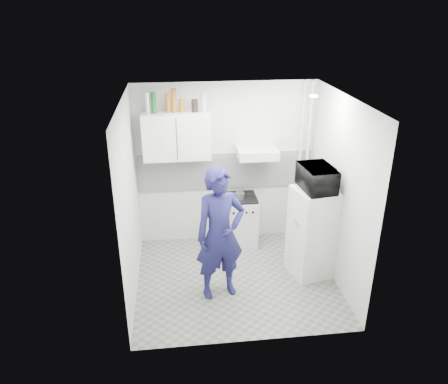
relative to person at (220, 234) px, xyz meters
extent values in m
plane|color=slate|center=(0.26, 0.28, -0.91)|extent=(2.80, 2.80, 0.00)
plane|color=white|center=(0.26, 0.28, 1.69)|extent=(2.80, 2.80, 0.00)
plane|color=silver|center=(0.26, 1.53, 0.39)|extent=(2.80, 0.00, 2.80)
plane|color=silver|center=(-1.14, 0.28, 0.39)|extent=(0.00, 2.60, 2.60)
plane|color=silver|center=(1.66, 0.28, 0.39)|extent=(0.00, 2.60, 2.60)
imported|color=#19194B|center=(0.00, 0.00, 0.00)|extent=(0.75, 0.58, 1.82)
cube|color=silver|center=(0.47, 1.28, -0.51)|extent=(0.51, 0.51, 0.81)
cube|color=white|center=(1.36, 0.34, -0.25)|extent=(0.66, 0.66, 1.33)
cube|color=black|center=(0.47, 1.28, -0.08)|extent=(0.49, 0.49, 0.03)
cylinder|color=silver|center=(0.45, 1.24, -0.03)|extent=(0.15, 0.15, 0.09)
imported|color=black|center=(1.36, 0.34, 0.58)|extent=(0.63, 0.46, 0.33)
cylinder|color=silver|center=(-0.88, 1.35, 1.44)|extent=(0.07, 0.07, 0.30)
cylinder|color=#144C1E|center=(-0.80, 1.35, 1.44)|extent=(0.08, 0.08, 0.30)
cylinder|color=brown|center=(-0.59, 1.35, 1.43)|extent=(0.07, 0.07, 0.28)
cylinder|color=brown|center=(-0.51, 1.35, 1.46)|extent=(0.08, 0.08, 0.34)
cylinder|color=brown|center=(-0.40, 1.35, 1.38)|extent=(0.07, 0.07, 0.19)
cylinder|color=black|center=(-0.22, 1.35, 1.38)|extent=(0.09, 0.09, 0.18)
cylinder|color=#B2B7BC|center=(-0.08, 1.35, 1.43)|extent=(0.07, 0.07, 0.29)
cube|color=white|center=(-0.49, 1.35, 0.94)|extent=(1.00, 0.35, 0.70)
cube|color=silver|center=(0.71, 1.28, 0.66)|extent=(0.60, 0.50, 0.14)
cube|color=white|center=(0.26, 1.51, 0.29)|extent=(2.74, 0.03, 0.60)
cylinder|color=silver|center=(1.56, 1.45, 0.39)|extent=(0.05, 0.05, 2.60)
cylinder|color=silver|center=(1.44, 1.45, 0.39)|extent=(0.04, 0.04, 2.60)
cylinder|color=white|center=(1.26, 0.48, 1.66)|extent=(0.10, 0.10, 0.02)
camera|label=1|loc=(-0.53, -4.91, 2.78)|focal=35.00mm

